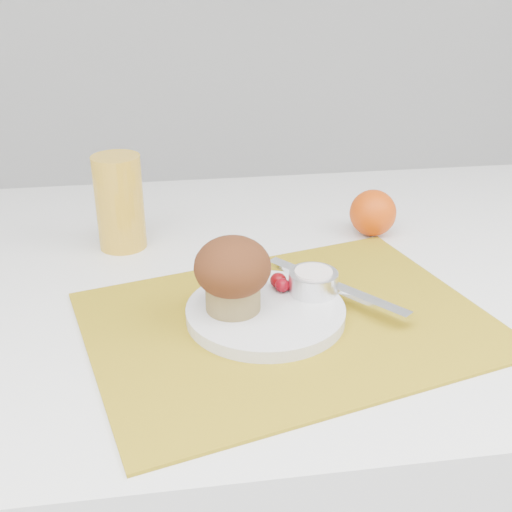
{
  "coord_description": "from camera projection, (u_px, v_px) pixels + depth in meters",
  "views": [
    {
      "loc": [
        -0.21,
        -0.76,
        1.16
      ],
      "look_at": [
        -0.1,
        -0.01,
        0.8
      ],
      "focal_mm": 45.0,
      "sensor_mm": 36.0,
      "label": 1
    }
  ],
  "objects": [
    {
      "name": "ramekin",
      "position": [
        313.0,
        282.0,
        0.81
      ],
      "size": [
        0.07,
        0.07,
        0.03
      ],
      "primitive_type": "cylinder",
      "rotation": [
        0.0,
        0.0,
        0.19
      ],
      "color": "silver",
      "rests_on": "plate"
    },
    {
      "name": "cream",
      "position": [
        314.0,
        273.0,
        0.8
      ],
      "size": [
        0.06,
        0.06,
        0.01
      ],
      "primitive_type": "cylinder",
      "rotation": [
        0.0,
        0.0,
        0.31
      ],
      "color": "white",
      "rests_on": "ramekin"
    },
    {
      "name": "muffin",
      "position": [
        233.0,
        273.0,
        0.75
      ],
      "size": [
        0.09,
        0.09,
        0.09
      ],
      "color": "olive",
      "rests_on": "plate"
    },
    {
      "name": "raspberry_near",
      "position": [
        278.0,
        280.0,
        0.82
      ],
      "size": [
        0.02,
        0.02,
        0.02
      ],
      "primitive_type": "ellipsoid",
      "color": "#530206",
      "rests_on": "plate"
    },
    {
      "name": "table",
      "position": [
        306.0,
        462.0,
        1.09
      ],
      "size": [
        1.2,
        0.8,
        0.75
      ],
      "primitive_type": "cube",
      "color": "white",
      "rests_on": "ground"
    },
    {
      "name": "juice_glass",
      "position": [
        120.0,
        202.0,
        0.95
      ],
      "size": [
        0.09,
        0.09,
        0.14
      ],
      "primitive_type": "cylinder",
      "rotation": [
        0.0,
        0.0,
        -0.31
      ],
      "color": "gold",
      "rests_on": "table"
    },
    {
      "name": "orange",
      "position": [
        373.0,
        213.0,
        1.01
      ],
      "size": [
        0.07,
        0.07,
        0.07
      ],
      "primitive_type": "sphere",
      "color": "#DC4907",
      "rests_on": "table"
    },
    {
      "name": "butter_knife",
      "position": [
        335.0,
        286.0,
        0.82
      ],
      "size": [
        0.15,
        0.18,
        0.01
      ],
      "primitive_type": "cube",
      "rotation": [
        0.0,
        0.0,
        -0.9
      ],
      "color": "white",
      "rests_on": "plate"
    },
    {
      "name": "plate",
      "position": [
        266.0,
        312.0,
        0.78
      ],
      "size": [
        0.22,
        0.22,
        0.02
      ],
      "primitive_type": "cylinder",
      "rotation": [
        0.0,
        0.0,
        0.17
      ],
      "color": "silver",
      "rests_on": "placemat"
    },
    {
      "name": "placemat",
      "position": [
        289.0,
        322.0,
        0.78
      ],
      "size": [
        0.55,
        0.45,
        0.0
      ],
      "primitive_type": "cube",
      "rotation": [
        0.0,
        0.0,
        0.25
      ],
      "color": "#A58717",
      "rests_on": "table"
    },
    {
      "name": "raspberry_far",
      "position": [
        282.0,
        285.0,
        0.81
      ],
      "size": [
        0.02,
        0.02,
        0.02
      ],
      "primitive_type": "ellipsoid",
      "color": "#62020B",
      "rests_on": "plate"
    }
  ]
}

